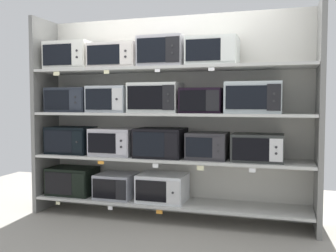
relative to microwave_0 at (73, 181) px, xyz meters
The scene contains 35 objects.
back_panel 1.46m from the microwave_0, 13.16° to the left, with size 3.27×0.04×2.30m, color beige.
upright_left 0.87m from the microwave_0, behind, with size 0.05×0.51×2.30m, color slate.
upright_right 2.88m from the microwave_0, ahead, with size 0.05×0.51×2.30m, color slate.
shelf_0 1.21m from the microwave_0, ahead, with size 3.07×0.51×0.03m, color beige.
microwave_0 is the anchor object (origin of this frame).
microwave_1 0.58m from the microwave_0, ahead, with size 0.43×0.42×0.28m.
microwave_2 1.14m from the microwave_0, ahead, with size 0.53×0.43×0.30m.
price_tag_0 0.34m from the microwave_0, 99.13° to the right, with size 0.05×0.00×0.03m, color beige.
price_tag_1 0.70m from the microwave_0, 22.58° to the right, with size 0.05×0.00×0.04m, color white.
price_tag_2 1.23m from the microwave_0, 12.20° to the right, with size 0.07×0.00×0.04m, color orange.
shelf_1 1.24m from the microwave_0, ahead, with size 3.07×0.51×0.03m, color beige.
microwave_3 0.49m from the microwave_0, behind, with size 0.52×0.38×0.32m.
microwave_4 0.74m from the microwave_0, ahead, with size 0.50×0.40×0.31m.
microwave_5 1.22m from the microwave_0, ahead, with size 0.53×0.43×0.32m.
microwave_6 1.71m from the microwave_0, ahead, with size 0.43×0.38×0.29m.
microwave_7 2.22m from the microwave_0, ahead, with size 0.52×0.39×0.28m.
price_tag_3 0.64m from the microwave_0, 26.72° to the right, with size 0.07×0.00×0.04m, color orange.
price_tag_4 1.20m from the microwave_0, 12.65° to the right, with size 0.06×0.00×0.04m, color white.
price_tag_5 1.66m from the microwave_0, ahead, with size 0.07×0.00×0.05m, color beige.
price_tag_6 2.17m from the microwave_0, ahead, with size 0.06×0.00×0.04m, color white.
shelf_2 1.45m from the microwave_0, ahead, with size 3.07×0.51×0.03m, color beige.
microwave_8 0.97m from the microwave_0, behind, with size 0.52×0.35×0.29m.
microwave_9 1.10m from the microwave_0, ahead, with size 0.47×0.39×0.30m.
microwave_10 1.45m from the microwave_0, ahead, with size 0.56×0.39×0.33m.
microwave_11 1.86m from the microwave_0, ahead, with size 0.44×0.41×0.26m.
microwave_12 2.34m from the microwave_0, ahead, with size 0.57×0.42×0.32m.
shelf_3 1.77m from the microwave_0, ahead, with size 3.07×0.51×0.03m, color beige.
microwave_13 1.48m from the microwave_0, 165.49° to the left, with size 0.55×0.38×0.33m.
microwave_14 1.58m from the microwave_0, ahead, with size 0.56×0.42×0.28m.
microwave_15 1.88m from the microwave_0, ahead, with size 0.49×0.43×0.33m.
microwave_16 2.24m from the microwave_0, ahead, with size 0.53×0.40×0.30m.
price_tag_7 1.29m from the microwave_0, 96.91° to the right, with size 0.08×0.00×0.04m, color beige.
price_tag_8 1.42m from the microwave_0, 23.59° to the right, with size 0.06×0.00×0.04m, color beige.
price_tag_9 1.74m from the microwave_0, 12.41° to the right, with size 0.06×0.00×0.03m, color white.
price_tag_10 2.16m from the microwave_0, ahead, with size 0.06×0.00×0.03m, color white.
Camera 1 is at (1.21, -4.03, 1.29)m, focal length 40.89 mm.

